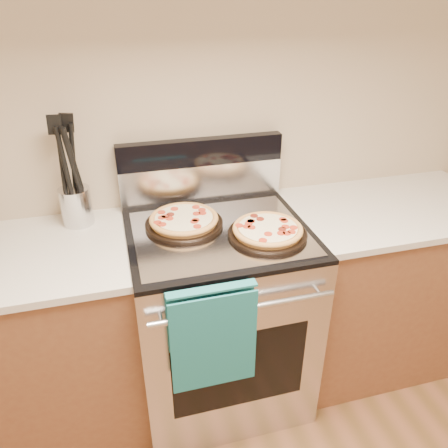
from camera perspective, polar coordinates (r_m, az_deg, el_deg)
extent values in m
plane|color=tan|center=(1.99, -3.43, 14.93)|extent=(4.00, 0.00, 4.00)
cube|color=#B7B7BC|center=(2.10, -0.66, -12.02)|extent=(0.76, 0.68, 0.90)
cube|color=black|center=(1.87, 2.06, -18.49)|extent=(0.56, 0.01, 0.40)
cube|color=black|center=(1.84, -0.74, -1.09)|extent=(0.76, 0.68, 0.02)
cube|color=silver|center=(2.06, -2.93, 5.47)|extent=(0.76, 0.06, 0.18)
cube|color=black|center=(2.01, -3.03, 9.40)|extent=(0.76, 0.06, 0.12)
cylinder|color=silver|center=(1.60, 2.70, -10.98)|extent=(0.70, 0.03, 0.03)
cube|color=gray|center=(1.81, -0.51, -1.19)|extent=(0.70, 0.55, 0.01)
cube|color=brown|center=(2.15, -25.04, -14.64)|extent=(1.00, 0.62, 0.88)
cube|color=brown|center=(2.45, 19.66, -7.56)|extent=(1.00, 0.62, 0.88)
cube|color=beige|center=(2.23, 21.55, 1.97)|extent=(1.02, 0.64, 0.03)
cylinder|color=silver|center=(1.98, -18.72, 2.24)|extent=(0.15, 0.15, 0.16)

